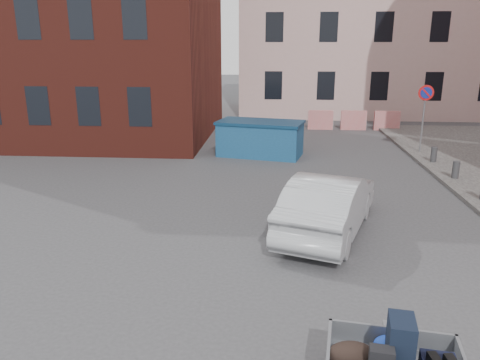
{
  "coord_description": "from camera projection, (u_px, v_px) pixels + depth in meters",
  "views": [
    {
      "loc": [
        0.14,
        -9.46,
        4.3
      ],
      "look_at": [
        -0.68,
        1.48,
        1.1
      ],
      "focal_mm": 35.0,
      "sensor_mm": 36.0,
      "label": 1
    }
  ],
  "objects": [
    {
      "name": "ground",
      "position": [
        266.0,
        247.0,
        10.27
      ],
      "size": [
        120.0,
        120.0,
        0.0
      ],
      "primitive_type": "plane",
      "color": "#38383A",
      "rests_on": "ground"
    },
    {
      "name": "no_parking_sign",
      "position": [
        425.0,
        104.0,
        18.35
      ],
      "size": [
        0.6,
        0.09,
        2.65
      ],
      "color": "gray",
      "rests_on": "sidewalk"
    },
    {
      "name": "barriers",
      "position": [
        354.0,
        120.0,
        24.19
      ],
      "size": [
        4.7,
        0.18,
        1.0
      ],
      "color": "red",
      "rests_on": "ground"
    },
    {
      "name": "silver_car",
      "position": [
        328.0,
        204.0,
        10.93
      ],
      "size": [
        2.82,
        4.57,
        1.42
      ],
      "primitive_type": "imported",
      "rotation": [
        0.0,
        0.0,
        2.81
      ],
      "color": "#A4A7AB",
      "rests_on": "ground"
    },
    {
      "name": "dumpster",
      "position": [
        260.0,
        138.0,
        18.55
      ],
      "size": [
        3.6,
        2.39,
        1.39
      ],
      "rotation": [
        0.0,
        0.0,
        -0.22
      ],
      "color": "navy",
      "rests_on": "ground"
    }
  ]
}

